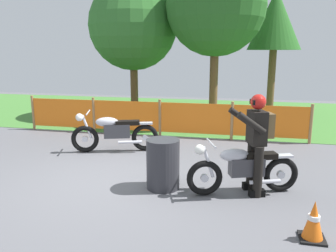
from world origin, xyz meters
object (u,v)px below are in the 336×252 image
Objects in this scene: motorcycle_lead at (243,168)px; traffic_cone at (314,221)px; motorcycle_trailing at (114,132)px; rider_lead at (257,139)px; spare_drum at (163,164)px.

motorcycle_lead is 1.58m from traffic_cone.
traffic_cone is at bearing 122.87° from motorcycle_trailing.
traffic_cone is at bearing 97.52° from rider_lead.
motorcycle_trailing is 1.19× the size of rider_lead.
motorcycle_trailing is at bearing 140.87° from traffic_cone.
rider_lead is at bearing 132.59° from motorcycle_trailing.
rider_lead is at bearing 116.80° from traffic_cone.
rider_lead reaches higher than spare_drum.
rider_lead is 1.65m from spare_drum.
rider_lead is (3.21, -1.81, 0.48)m from motorcycle_trailing.
rider_lead reaches higher than traffic_cone.
rider_lead reaches higher than motorcycle_lead.
motorcycle_trailing is at bearing -51.28° from motorcycle_lead.
motorcycle_trailing is 2.28× the size of spare_drum.
spare_drum is (1.64, -1.93, -0.04)m from motorcycle_trailing.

